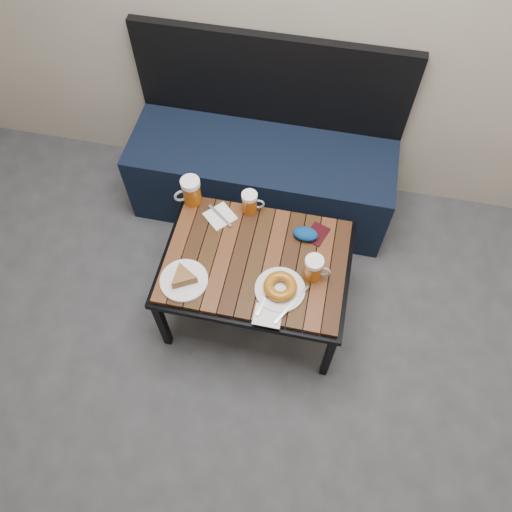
% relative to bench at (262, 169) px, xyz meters
% --- Properties ---
extents(room_shell, '(4.00, 4.00, 4.00)m').
position_rel_bench_xyz_m(room_shell, '(0.15, -1.26, 1.48)').
color(room_shell, gray).
rests_on(room_shell, ground).
extents(bench, '(1.40, 0.50, 0.95)m').
position_rel_bench_xyz_m(bench, '(0.00, 0.00, 0.00)').
color(bench, black).
rests_on(bench, ground).
extents(cafe_table, '(0.84, 0.62, 0.47)m').
position_rel_bench_xyz_m(cafe_table, '(0.11, -0.69, 0.16)').
color(cafe_table, black).
rests_on(cafe_table, ground).
extents(beer_mug_left, '(0.14, 0.12, 0.14)m').
position_rel_bench_xyz_m(beer_mug_left, '(-0.26, -0.44, 0.27)').
color(beer_mug_left, '#A24A0D').
rests_on(beer_mug_left, cafe_table).
extents(beer_mug_centre, '(0.11, 0.08, 0.12)m').
position_rel_bench_xyz_m(beer_mug_centre, '(0.02, -0.43, 0.26)').
color(beer_mug_centre, '#A24A0D').
rests_on(beer_mug_centre, cafe_table).
extents(beer_mug_right, '(0.12, 0.08, 0.13)m').
position_rel_bench_xyz_m(beer_mug_right, '(0.36, -0.73, 0.26)').
color(beer_mug_right, '#A24A0D').
rests_on(beer_mug_right, cafe_table).
extents(plate_pie, '(0.21, 0.21, 0.06)m').
position_rel_bench_xyz_m(plate_pie, '(-0.17, -0.86, 0.22)').
color(plate_pie, white).
rests_on(plate_pie, cafe_table).
extents(plate_bagel, '(0.23, 0.27, 0.06)m').
position_rel_bench_xyz_m(plate_bagel, '(0.24, -0.83, 0.22)').
color(plate_bagel, white).
rests_on(plate_bagel, cafe_table).
extents(napkin_left, '(0.17, 0.17, 0.01)m').
position_rel_bench_xyz_m(napkin_left, '(-0.10, -0.50, 0.20)').
color(napkin_left, white).
rests_on(napkin_left, cafe_table).
extents(napkin_right, '(0.12, 0.10, 0.01)m').
position_rel_bench_xyz_m(napkin_right, '(0.21, -0.95, 0.20)').
color(napkin_right, white).
rests_on(napkin_right, cafe_table).
extents(passport_navy, '(0.14, 0.12, 0.01)m').
position_rel_bench_xyz_m(passport_navy, '(-0.17, -0.83, 0.20)').
color(passport_navy, black).
rests_on(passport_navy, cafe_table).
extents(passport_burgundy, '(0.12, 0.14, 0.01)m').
position_rel_bench_xyz_m(passport_burgundy, '(0.35, -0.51, 0.20)').
color(passport_burgundy, black).
rests_on(passport_burgundy, cafe_table).
extents(knit_pouch, '(0.12, 0.08, 0.05)m').
position_rel_bench_xyz_m(knit_pouch, '(0.30, -0.53, 0.22)').
color(knit_pouch, '#050C7D').
rests_on(knit_pouch, cafe_table).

